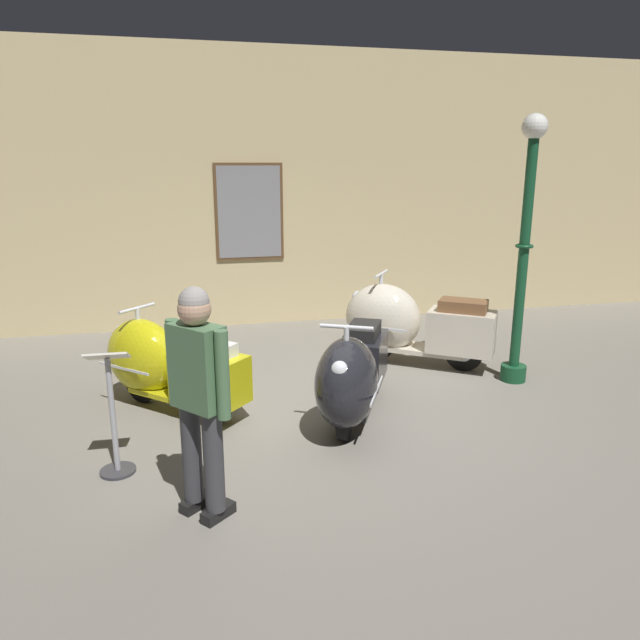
{
  "coord_description": "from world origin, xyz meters",
  "views": [
    {
      "loc": [
        -1.25,
        -5.26,
        2.37
      ],
      "look_at": [
        0.09,
        0.66,
        0.77
      ],
      "focal_mm": 33.15,
      "sensor_mm": 36.0,
      "label": 1
    }
  ],
  "objects_px": {
    "scooter_2": "(406,323)",
    "scooter_1": "(352,376)",
    "visitor_0": "(199,388)",
    "scooter_0": "(163,364)",
    "lamppost": "(524,249)",
    "info_stanchion": "(113,423)"
  },
  "relations": [
    {
      "from": "scooter_1",
      "to": "lamppost",
      "type": "xyz_separation_m",
      "value": [
        2.1,
        0.7,
        1.02
      ]
    },
    {
      "from": "scooter_0",
      "to": "scooter_2",
      "type": "height_order",
      "value": "scooter_2"
    },
    {
      "from": "scooter_0",
      "to": "scooter_2",
      "type": "relative_size",
      "value": 0.85
    },
    {
      "from": "scooter_0",
      "to": "scooter_2",
      "type": "distance_m",
      "value": 2.95
    },
    {
      "from": "scooter_0",
      "to": "info_stanchion",
      "type": "relative_size",
      "value": 1.47
    },
    {
      "from": "visitor_0",
      "to": "scooter_0",
      "type": "bearing_deg",
      "value": 58.34
    },
    {
      "from": "scooter_1",
      "to": "visitor_0",
      "type": "distance_m",
      "value": 1.92
    },
    {
      "from": "lamppost",
      "to": "info_stanchion",
      "type": "bearing_deg",
      "value": -164.14
    },
    {
      "from": "scooter_0",
      "to": "lamppost",
      "type": "distance_m",
      "value": 3.97
    },
    {
      "from": "visitor_0",
      "to": "scooter_1",
      "type": "bearing_deg",
      "value": 0.1
    },
    {
      "from": "scooter_2",
      "to": "visitor_0",
      "type": "relative_size",
      "value": 1.1
    },
    {
      "from": "scooter_0",
      "to": "scooter_1",
      "type": "xyz_separation_m",
      "value": [
        1.73,
        -0.78,
        0.02
      ]
    },
    {
      "from": "scooter_2",
      "to": "info_stanchion",
      "type": "height_order",
      "value": "scooter_2"
    },
    {
      "from": "lamppost",
      "to": "visitor_0",
      "type": "relative_size",
      "value": 1.77
    },
    {
      "from": "visitor_0",
      "to": "info_stanchion",
      "type": "relative_size",
      "value": 1.58
    },
    {
      "from": "scooter_2",
      "to": "scooter_1",
      "type": "bearing_deg",
      "value": 89.12
    },
    {
      "from": "scooter_0",
      "to": "scooter_1",
      "type": "distance_m",
      "value": 1.9
    },
    {
      "from": "scooter_2",
      "to": "lamppost",
      "type": "bearing_deg",
      "value": 174.05
    },
    {
      "from": "lamppost",
      "to": "visitor_0",
      "type": "height_order",
      "value": "lamppost"
    },
    {
      "from": "info_stanchion",
      "to": "scooter_0",
      "type": "bearing_deg",
      "value": 75.11
    },
    {
      "from": "scooter_1",
      "to": "lamppost",
      "type": "height_order",
      "value": "lamppost"
    },
    {
      "from": "scooter_2",
      "to": "lamppost",
      "type": "height_order",
      "value": "lamppost"
    }
  ]
}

